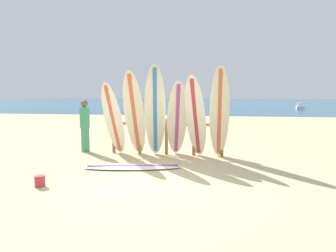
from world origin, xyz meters
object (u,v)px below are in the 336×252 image
surfboard_leaning_right (219,113)px  surfboard_leaning_far_left (113,119)px  surfboard_leaning_left (134,114)px  small_boat_offshore (300,107)px  surfboard_lying_on_sand (133,167)px  surfboard_rack (166,133)px  surfboard_leaning_center_right (196,117)px  sand_bucket (40,181)px  surfboard_leaning_center (177,119)px  surfboard_leaning_center_left (155,111)px  beachgoer_standing (85,123)px

surfboard_leaning_right → surfboard_leaning_far_left: bearing=-178.6°
surfboard_leaning_left → small_boat_offshore: (11.84, 28.31, -0.91)m
surfboard_leaning_left → surfboard_lying_on_sand: (0.31, -1.31, -1.13)m
surfboard_leaning_far_left → surfboard_rack: bearing=16.1°
surfboard_leaning_center_right → small_boat_offshore: size_ratio=0.97×
sand_bucket → surfboard_leaning_center: bearing=54.1°
surfboard_leaning_left → surfboard_leaning_right: 2.28m
surfboard_leaning_center_left → sand_bucket: surfboard_leaning_center_left is taller
surfboard_leaning_center → surfboard_lying_on_sand: surfboard_leaning_center is taller
surfboard_leaning_left → surfboard_leaning_center_right: surfboard_leaning_left is taller
surfboard_leaning_center_right → surfboard_leaning_center_left: bearing=176.9°
surfboard_leaning_left → surfboard_lying_on_sand: surfboard_leaning_left is taller
surfboard_leaning_center_right → surfboard_leaning_right: bearing=4.9°
surfboard_leaning_left → surfboard_leaning_center_left: (0.56, 0.06, 0.08)m
surfboard_lying_on_sand → beachgoer_standing: 2.71m
sand_bucket → surfboard_leaning_left: bearing=70.3°
surfboard_leaning_center_left → surfboard_lying_on_sand: bearing=-100.5°
surfboard_rack → beachgoer_standing: beachgoer_standing is taller
surfboard_rack → small_boat_offshore: size_ratio=1.41×
surfboard_leaning_center_left → beachgoer_standing: 2.25m
surfboard_leaning_far_left → sand_bucket: size_ratio=9.69×
surfboard_leaning_center_right → surfboard_lying_on_sand: size_ratio=0.94×
surfboard_leaning_center → surfboard_lying_on_sand: bearing=-120.4°
surfboard_leaning_center → surfboard_leaning_right: bearing=-4.1°
surfboard_rack → surfboard_lying_on_sand: size_ratio=1.37×
surfboard_leaning_right → surfboard_leaning_center_right: bearing=-175.1°
surfboard_leaning_right → beachgoer_standing: bearing=174.7°
surfboard_leaning_center_left → surfboard_leaning_center: surfboard_leaning_center_left is taller
surfboard_leaning_center → beachgoer_standing: surfboard_leaning_center is taller
surfboard_leaning_center_left → beachgoer_standing: surfboard_leaning_center_left is taller
surfboard_leaning_center → beachgoer_standing: (-2.78, 0.28, -0.19)m
surfboard_leaning_far_left → small_boat_offshore: surfboard_leaning_far_left is taller
surfboard_rack → surfboard_leaning_center_right: size_ratio=1.46×
surfboard_leaning_far_left → surfboard_lying_on_sand: size_ratio=0.87×
surfboard_leaning_left → surfboard_leaning_center_right: (1.66, -0.00, -0.07)m
surfboard_leaning_center → surfboard_lying_on_sand: (-0.84, -1.44, -1.00)m
surfboard_rack → surfboard_leaning_far_left: size_ratio=1.58×
surfboard_leaning_left → beachgoer_standing: 1.71m
beachgoer_standing → surfboard_leaning_right: bearing=-5.3°
surfboard_leaning_center_right → sand_bucket: 4.08m
surfboard_leaning_left → surfboard_leaning_center: surfboard_leaning_left is taller
beachgoer_standing → small_boat_offshore: (13.46, 27.90, -0.59)m
surfboard_leaning_far_left → surfboard_leaning_center: size_ratio=0.98×
surfboard_leaning_center_right → surfboard_lying_on_sand: surfboard_leaning_center_right is taller
surfboard_rack → surfboard_lying_on_sand: surfboard_rack is taller
surfboard_leaning_center → beachgoer_standing: size_ratio=1.34×
surfboard_rack → surfboard_leaning_far_left: surfboard_leaning_far_left is taller
surfboard_leaning_left → sand_bucket: surfboard_leaning_left is taller
surfboard_leaning_center_left → surfboard_leaning_left: bearing=-174.3°
beachgoer_standing → sand_bucket: 3.44m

